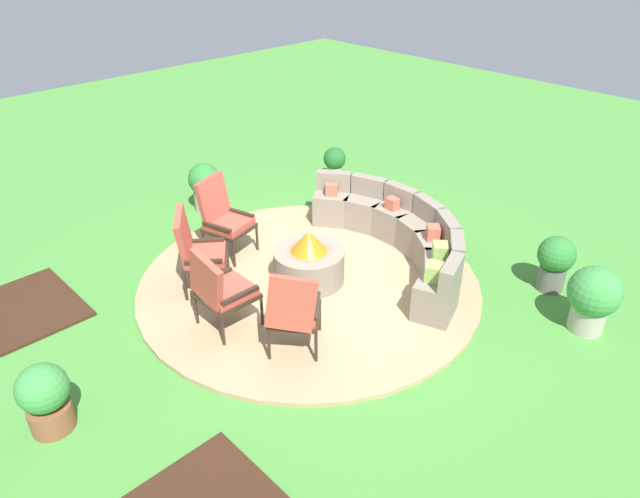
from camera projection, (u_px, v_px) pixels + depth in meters
ground_plane at (309, 283)px, 7.68m from camera, size 24.00×24.00×0.00m
patio_circle at (309, 282)px, 7.66m from camera, size 4.47×4.47×0.06m
mulch_bed_left at (28, 308)px, 7.18m from camera, size 1.43×1.13×0.04m
fire_pit at (309, 262)px, 7.51m from camera, size 0.92×0.92×0.73m
curved_stone_bench at (401, 236)px, 8.02m from camera, size 3.22×1.68×0.77m
lounge_chair_front_left at (223, 216)px, 8.00m from camera, size 0.73×0.70×1.12m
lounge_chair_front_right at (197, 250)px, 7.22m from camera, size 0.79×0.82×1.11m
lounge_chair_back_left at (220, 289)px, 6.52m from camera, size 0.62×0.59×1.05m
lounge_chair_back_right at (293, 309)px, 6.17m from camera, size 0.79×0.82×1.06m
potted_plant_0 at (335, 161)px, 10.51m from camera, size 0.41×0.41×0.60m
potted_plant_1 at (45, 397)px, 5.35m from camera, size 0.48×0.48×0.74m
potted_plant_2 at (205, 185)px, 9.36m from camera, size 0.52×0.52×0.80m
potted_plant_3 at (593, 296)px, 6.62m from camera, size 0.60×0.60×0.83m
potted_plant_4 at (555, 260)px, 7.36m from camera, size 0.47×0.47×0.76m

